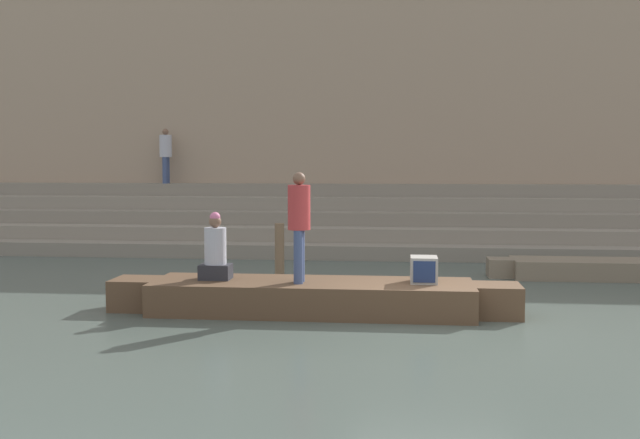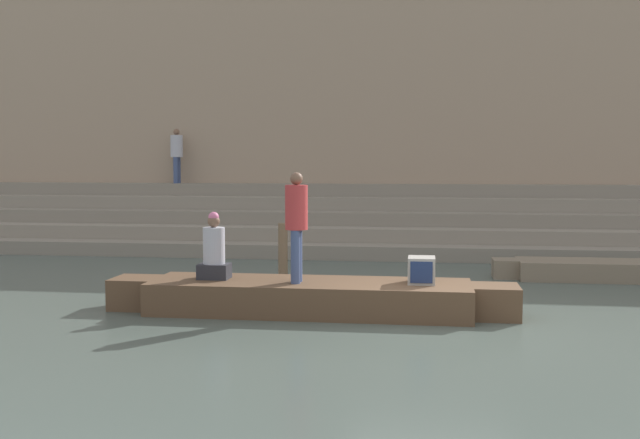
{
  "view_description": "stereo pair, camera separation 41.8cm",
  "coord_description": "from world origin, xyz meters",
  "views": [
    {
      "loc": [
        -0.53,
        -11.05,
        2.43
      ],
      "look_at": [
        -1.92,
        1.91,
        1.41
      ],
      "focal_mm": 42.0,
      "sensor_mm": 36.0,
      "label": 1
    },
    {
      "loc": [
        -0.11,
        -10.99,
        2.43
      ],
      "look_at": [
        -1.92,
        1.91,
        1.41
      ],
      "focal_mm": 42.0,
      "sensor_mm": 36.0,
      "label": 2
    }
  ],
  "objects": [
    {
      "name": "rowboat_main",
      "position": [
        -1.92,
        0.71,
        0.27
      ],
      "size": [
        6.55,
        1.52,
        0.51
      ],
      "rotation": [
        0.0,
        0.0,
        0.06
      ],
      "color": "brown",
      "rests_on": "ground"
    },
    {
      "name": "back_wall",
      "position": [
        0.0,
        11.6,
        3.84
      ],
      "size": [
        34.2,
        1.28,
        7.74
      ],
      "color": "tan",
      "rests_on": "ground"
    },
    {
      "name": "ghat_steps",
      "position": [
        0.0,
        9.54,
        0.65
      ],
      "size": [
        36.0,
        4.0,
        1.77
      ],
      "color": "gray",
      "rests_on": "ground"
    },
    {
      "name": "person_rowing",
      "position": [
        -3.5,
        0.76,
        0.95
      ],
      "size": [
        0.5,
        0.39,
        1.1
      ],
      "rotation": [
        0.0,
        0.0,
        0.2
      ],
      "color": "#28282D",
      "rests_on": "rowboat_main"
    },
    {
      "name": "moored_boat_shore",
      "position": [
        3.64,
        4.85,
        0.21
      ],
      "size": [
        4.65,
        1.11,
        0.39
      ],
      "rotation": [
        0.0,
        0.0,
        0.09
      ],
      "color": "#756651",
      "rests_on": "ground"
    },
    {
      "name": "person_on_steps",
      "position": [
        -7.46,
        10.6,
        2.69
      ],
      "size": [
        0.37,
        0.37,
        1.62
      ],
      "rotation": [
        0.0,
        0.0,
        0.71
      ],
      "color": "#3D4C75",
      "rests_on": "ghat_steps"
    },
    {
      "name": "tv_set",
      "position": [
        -0.14,
        0.77,
        0.72
      ],
      "size": [
        0.42,
        0.49,
        0.42
      ],
      "rotation": [
        0.0,
        0.0,
        -0.02
      ],
      "color": "#9E998E",
      "rests_on": "rowboat_main"
    },
    {
      "name": "person_standing",
      "position": [
        -2.1,
        0.57,
        1.51
      ],
      "size": [
        0.36,
        0.36,
        1.75
      ],
      "rotation": [
        0.0,
        0.0,
        0.03
      ],
      "color": "#3D4C75",
      "rests_on": "rowboat_main"
    },
    {
      "name": "mooring_post",
      "position": [
        -2.97,
        3.93,
        0.58
      ],
      "size": [
        0.2,
        0.2,
        1.17
      ],
      "primitive_type": "cylinder",
      "color": "brown",
      "rests_on": "ground"
    },
    {
      "name": "ground_plane",
      "position": [
        0.0,
        0.0,
        0.0
      ],
      "size": [
        120.0,
        120.0,
        0.0
      ],
      "primitive_type": "plane",
      "color": "#47544C"
    }
  ]
}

